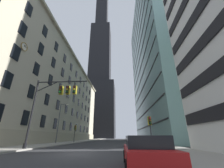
{
  "coord_description": "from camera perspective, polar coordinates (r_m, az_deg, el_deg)",
  "views": [
    {
      "loc": [
        3.7,
        -12.28,
        1.32
      ],
      "look_at": [
        0.92,
        29.84,
        17.72
      ],
      "focal_mm": 21.72,
      "sensor_mm": 36.0,
      "label": 1
    }
  ],
  "objects": [
    {
      "name": "ground_plane",
      "position": [
        12.9,
        -14.49,
        -26.75
      ],
      "size": [
        102.0,
        160.0,
        0.1
      ],
      "primitive_type": "cube",
      "color": "#303033"
    },
    {
      "name": "sidewalk_right",
      "position": [
        13.24,
        27.68,
        -24.47
      ],
      "size": [
        5.0,
        160.0,
        0.15
      ],
      "primitive_type": "cube",
      "color": "gray",
      "rests_on": "ground"
    },
    {
      "name": "station_building",
      "position": [
        47.11,
        -25.29,
        -4.85
      ],
      "size": [
        16.71,
        66.64,
        26.01
      ],
      "color": "#B2A88E",
      "rests_on": "ground"
    },
    {
      "name": "dark_skyscraper",
      "position": [
        124.2,
        -4.96,
        7.23
      ],
      "size": [
        25.73,
        25.73,
        198.81
      ],
      "color": "black",
      "rests_on": "ground"
    },
    {
      "name": "glass_office_midrise",
      "position": [
        54.01,
        18.94,
        9.81
      ],
      "size": [
        14.23,
        46.48,
        56.26
      ],
      "color": "gray",
      "rests_on": "ground"
    },
    {
      "name": "traffic_signal_mast",
      "position": [
        17.35,
        -22.12,
        -4.82
      ],
      "size": [
        6.32,
        0.63,
        7.69
      ],
      "color": "black",
      "rests_on": "sidewalk_left"
    },
    {
      "name": "traffic_light_near_right",
      "position": [
        17.99,
        15.62,
        -15.3
      ],
      "size": [
        0.4,
        0.63,
        3.52
      ],
      "color": "black",
      "rests_on": "sidewalk_right"
    },
    {
      "name": "traffic_light_far_left",
      "position": [
        34.13,
        -15.26,
        -17.67
      ],
      "size": [
        0.4,
        0.63,
        3.61
      ],
      "color": "black",
      "rests_on": "sidewalk_left"
    },
    {
      "name": "street_lamppost",
      "position": [
        30.34,
        -21.01,
        -13.57
      ],
      "size": [
        1.79,
        0.32,
        7.67
      ],
      "color": "#47474C",
      "rests_on": "sidewalk_left"
    },
    {
      "name": "parked_car",
      "position": [
        6.79,
        13.8,
        -26.07
      ],
      "size": [
        1.87,
        4.72,
        1.36
      ],
      "color": "maroon",
      "rests_on": "ground"
    }
  ]
}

